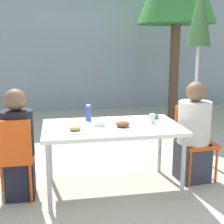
{
  "coord_description": "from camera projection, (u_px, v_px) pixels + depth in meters",
  "views": [
    {
      "loc": [
        -0.58,
        -3.2,
        1.59
      ],
      "look_at": [
        0.0,
        0.0,
        0.89
      ],
      "focal_mm": 50.0,
      "sensor_mm": 36.0,
      "label": 1
    }
  ],
  "objects": [
    {
      "name": "bottle",
      "position": [
        88.0,
        113.0,
        3.56
      ],
      "size": [
        0.07,
        0.07,
        0.18
      ],
      "color": "#334C8E",
      "rests_on": "dining_table"
    },
    {
      "name": "drinking_cup",
      "position": [
        152.0,
        118.0,
        3.47
      ],
      "size": [
        0.07,
        0.07,
        0.1
      ],
      "color": "silver",
      "rests_on": "dining_table"
    },
    {
      "name": "person_left",
      "position": [
        18.0,
        147.0,
        3.23
      ],
      "size": [
        0.33,
        0.33,
        1.16
      ],
      "rotation": [
        0.0,
        0.0,
        -0.0
      ],
      "color": "black",
      "rests_on": "ground"
    },
    {
      "name": "chair_left",
      "position": [
        12.0,
        153.0,
        3.15
      ],
      "size": [
        0.4,
        0.4,
        0.88
      ],
      "rotation": [
        0.0,
        0.0,
        -0.0
      ],
      "color": "#E54C14",
      "rests_on": "ground"
    },
    {
      "name": "plate_1",
      "position": [
        153.0,
        117.0,
        3.63
      ],
      "size": [
        0.23,
        0.23,
        0.07
      ],
      "color": "white",
      "rests_on": "dining_table"
    },
    {
      "name": "ground_plane",
      "position": [
        112.0,
        189.0,
        3.52
      ],
      "size": [
        24.0,
        24.0,
        0.0
      ],
      "primitive_type": "plane",
      "color": "#B2A893"
    },
    {
      "name": "closed_umbrella",
      "position": [
        199.0,
        24.0,
        4.17
      ],
      "size": [
        0.36,
        0.36,
        2.46
      ],
      "color": "#333333",
      "rests_on": "ground"
    },
    {
      "name": "building_facade",
      "position": [
        79.0,
        49.0,
        7.6
      ],
      "size": [
        10.0,
        0.2,
        3.0
      ],
      "color": "#89999E",
      "rests_on": "ground"
    },
    {
      "name": "salad_bowl",
      "position": [
        99.0,
        123.0,
        3.37
      ],
      "size": [
        0.15,
        0.15,
        0.05
      ],
      "color": "white",
      "rests_on": "dining_table"
    },
    {
      "name": "dining_table",
      "position": [
        112.0,
        131.0,
        3.37
      ],
      "size": [
        1.48,
        0.86,
        0.74
      ],
      "color": "white",
      "rests_on": "ground"
    },
    {
      "name": "plate_0",
      "position": [
        123.0,
        125.0,
        3.26
      ],
      "size": [
        0.27,
        0.27,
        0.07
      ],
      "color": "white",
      "rests_on": "dining_table"
    },
    {
      "name": "person_right",
      "position": [
        194.0,
        135.0,
        3.65
      ],
      "size": [
        0.38,
        0.38,
        1.18
      ],
      "rotation": [
        0.0,
        0.0,
        -3.06
      ],
      "color": "#383842",
      "rests_on": "ground"
    },
    {
      "name": "plate_2",
      "position": [
        75.0,
        129.0,
        3.12
      ],
      "size": [
        0.23,
        0.23,
        0.06
      ],
      "color": "white",
      "rests_on": "dining_table"
    },
    {
      "name": "chair_right",
      "position": [
        194.0,
        136.0,
        3.75
      ],
      "size": [
        0.43,
        0.43,
        0.88
      ],
      "rotation": [
        0.0,
        0.0,
        -3.06
      ],
      "color": "#E54C14",
      "rests_on": "ground"
    }
  ]
}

